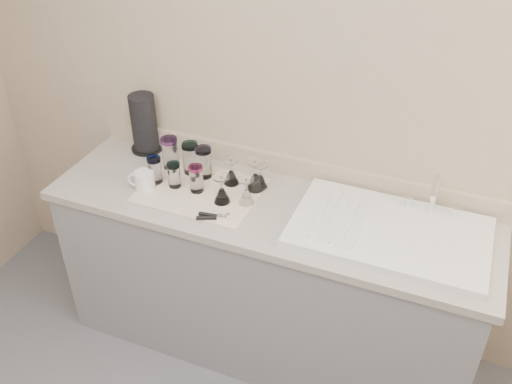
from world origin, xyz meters
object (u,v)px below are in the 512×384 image
at_px(goblet_extra, 260,179).
at_px(tumbler_blue, 174,175).
at_px(goblet_back_left, 231,175).
at_px(tumbler_teal, 170,153).
at_px(tumbler_lavender, 196,178).
at_px(tumbler_purple, 204,162).
at_px(goblet_front_left, 222,193).
at_px(goblet_front_right, 246,195).
at_px(white_mug, 144,181).
at_px(can_opener, 214,217).
at_px(goblet_back_right, 255,179).
at_px(paper_towel_roll, 144,124).
at_px(sink_unit, 390,232).
at_px(tumbler_cyan, 191,158).
at_px(tumbler_magenta, 155,170).

bearing_deg(goblet_extra, tumbler_blue, -158.60).
bearing_deg(goblet_back_left, tumbler_teal, 177.25).
distance_m(tumbler_blue, tumbler_lavender, 0.11).
xyz_separation_m(tumbler_purple, goblet_front_left, (0.17, -0.16, -0.03)).
distance_m(tumbler_lavender, goblet_front_right, 0.25).
bearing_deg(tumbler_teal, white_mug, -97.42).
bearing_deg(can_opener, goblet_back_right, 73.91).
distance_m(tumbler_blue, can_opener, 0.33).
bearing_deg(tumbler_purple, white_mug, -137.64).
bearing_deg(can_opener, tumbler_blue, 150.59).
height_order(tumbler_lavender, goblet_front_left, goblet_front_left).
distance_m(goblet_front_right, paper_towel_roll, 0.73).
height_order(tumbler_teal, goblet_extra, tumbler_teal).
bearing_deg(can_opener, tumbler_teal, 141.84).
height_order(sink_unit, paper_towel_roll, paper_towel_roll).
xyz_separation_m(goblet_front_left, can_opener, (0.02, -0.13, -0.04)).
distance_m(goblet_back_left, paper_towel_roll, 0.57).
height_order(tumbler_cyan, tumbler_purple, tumbler_cyan).
relative_size(tumbler_teal, goblet_extra, 1.32).
bearing_deg(goblet_front_left, tumbler_lavender, 166.58).
height_order(tumbler_magenta, goblet_front_right, tumbler_magenta).
relative_size(tumbler_magenta, paper_towel_roll, 0.44).
relative_size(tumbler_blue, goblet_back_right, 0.81).
distance_m(tumbler_purple, goblet_back_left, 0.15).
bearing_deg(goblet_extra, goblet_back_right, -123.66).
distance_m(goblet_front_left, white_mug, 0.39).
bearing_deg(goblet_extra, sink_unit, -10.37).
xyz_separation_m(tumbler_lavender, paper_towel_roll, (-0.42, 0.25, 0.07)).
bearing_deg(tumbler_magenta, tumbler_teal, 88.40).
xyz_separation_m(sink_unit, goblet_back_left, (-0.78, 0.09, 0.03)).
distance_m(tumbler_purple, goblet_back_right, 0.27).
bearing_deg(can_opener, tumbler_purple, 123.34).
height_order(sink_unit, tumbler_purple, sink_unit).
bearing_deg(tumbler_blue, tumbler_lavender, 2.83).
xyz_separation_m(tumbler_purple, white_mug, (-0.22, -0.20, -0.04)).
height_order(goblet_front_right, paper_towel_roll, paper_towel_roll).
bearing_deg(goblet_front_left, tumbler_teal, 154.83).
height_order(tumbler_teal, tumbler_magenta, tumbler_teal).
bearing_deg(can_opener, tumbler_magenta, 157.87).
distance_m(goblet_extra, paper_towel_roll, 0.70).
bearing_deg(tumbler_blue, white_mug, -151.41).
bearing_deg(goblet_back_right, goblet_back_left, -179.28).
height_order(tumbler_magenta, can_opener, tumbler_magenta).
bearing_deg(tumbler_cyan, white_mug, -124.03).
distance_m(tumbler_teal, goblet_front_right, 0.48).
relative_size(goblet_front_right, goblet_extra, 1.05).
distance_m(goblet_back_left, can_opener, 0.29).
bearing_deg(goblet_front_left, goblet_back_left, 98.57).
relative_size(tumbler_purple, goblet_back_left, 1.19).
height_order(sink_unit, tumbler_lavender, sink_unit).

